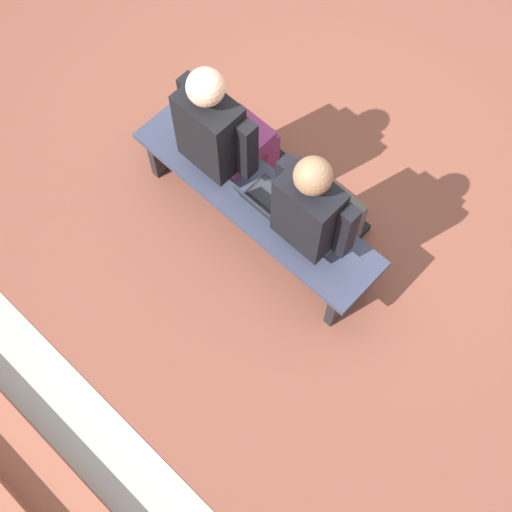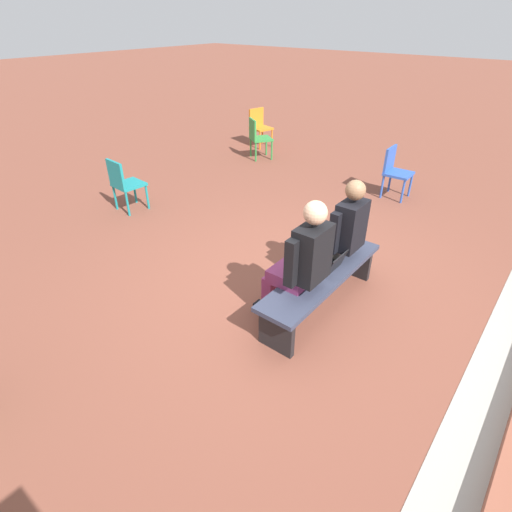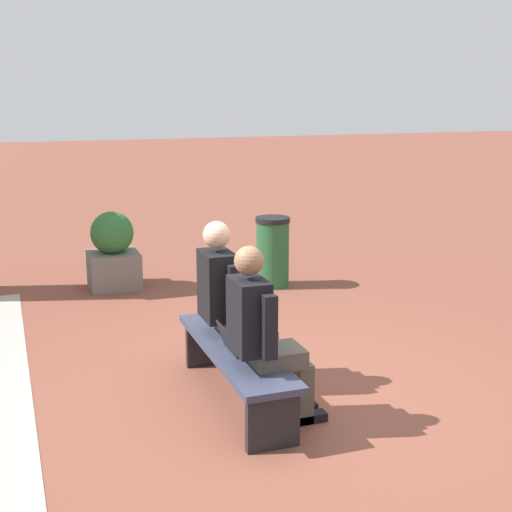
{
  "view_description": "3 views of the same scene",
  "coord_description": "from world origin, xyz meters",
  "px_view_note": "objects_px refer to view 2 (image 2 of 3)",
  "views": [
    {
      "loc": [
        -1.37,
        1.97,
        4.32
      ],
      "look_at": [
        -0.21,
        0.74,
        0.64
      ],
      "focal_mm": 50.0,
      "sensor_mm": 36.0,
      "label": 1
    },
    {
      "loc": [
        3.22,
        1.97,
        2.74
      ],
      "look_at": [
        0.65,
        -0.1,
        0.72
      ],
      "focal_mm": 28.0,
      "sensor_mm": 36.0,
      "label": 2
    },
    {
      "loc": [
        -4.76,
        1.97,
        2.37
      ],
      "look_at": [
        0.6,
        0.04,
        1.03
      ],
      "focal_mm": 50.0,
      "sensor_mm": 36.0,
      "label": 3
    }
  ],
  "objects_px": {
    "laptop": "(329,265)",
    "plastic_chair_mid_courtyard": "(124,182)",
    "person_adult": "(301,261)",
    "person_student": "(340,233)",
    "plastic_chair_near_bench_left": "(258,136)",
    "plastic_chair_far_left": "(259,125)",
    "plastic_chair_far_right": "(395,169)",
    "bench": "(322,280)"
  },
  "relations": [
    {
      "from": "person_adult",
      "to": "plastic_chair_near_bench_left",
      "type": "distance_m",
      "value": 5.39
    },
    {
      "from": "bench",
      "to": "plastic_chair_far_left",
      "type": "bearing_deg",
      "value": -135.58
    },
    {
      "from": "person_student",
      "to": "laptop",
      "type": "height_order",
      "value": "person_student"
    },
    {
      "from": "plastic_chair_mid_courtyard",
      "to": "laptop",
      "type": "bearing_deg",
      "value": 88.13
    },
    {
      "from": "bench",
      "to": "person_adult",
      "type": "relative_size",
      "value": 1.31
    },
    {
      "from": "laptop",
      "to": "plastic_chair_far_left",
      "type": "relative_size",
      "value": 0.38
    },
    {
      "from": "plastic_chair_far_right",
      "to": "plastic_chair_mid_courtyard",
      "type": "distance_m",
      "value": 4.43
    },
    {
      "from": "person_adult",
      "to": "plastic_chair_far_left",
      "type": "distance_m",
      "value": 6.36
    },
    {
      "from": "laptop",
      "to": "plastic_chair_mid_courtyard",
      "type": "relative_size",
      "value": 0.38
    },
    {
      "from": "bench",
      "to": "person_student",
      "type": "distance_m",
      "value": 0.57
    },
    {
      "from": "laptop",
      "to": "bench",
      "type": "bearing_deg",
      "value": -7.16
    },
    {
      "from": "person_adult",
      "to": "plastic_chair_mid_courtyard",
      "type": "relative_size",
      "value": 1.63
    },
    {
      "from": "plastic_chair_near_bench_left",
      "to": "plastic_chair_far_left",
      "type": "relative_size",
      "value": 1.0
    },
    {
      "from": "bench",
      "to": "plastic_chair_far_right",
      "type": "bearing_deg",
      "value": -169.51
    },
    {
      "from": "person_adult",
      "to": "laptop",
      "type": "xyz_separation_m",
      "value": [
        -0.43,
        0.08,
        -0.23
      ]
    },
    {
      "from": "person_student",
      "to": "plastic_chair_far_left",
      "type": "xyz_separation_m",
      "value": [
        -3.97,
        -4.24,
        -0.23
      ]
    },
    {
      "from": "plastic_chair_far_left",
      "to": "plastic_chair_mid_courtyard",
      "type": "distance_m",
      "value": 4.23
    },
    {
      "from": "person_student",
      "to": "plastic_chair_far_left",
      "type": "relative_size",
      "value": 1.59
    },
    {
      "from": "bench",
      "to": "person_student",
      "type": "bearing_deg",
      "value": -171.24
    },
    {
      "from": "laptop",
      "to": "plastic_chair_mid_courtyard",
      "type": "bearing_deg",
      "value": -91.87
    },
    {
      "from": "plastic_chair_far_left",
      "to": "plastic_chair_near_bench_left",
      "type": "bearing_deg",
      "value": 36.46
    },
    {
      "from": "person_student",
      "to": "plastic_chair_mid_courtyard",
      "type": "bearing_deg",
      "value": -86.58
    },
    {
      "from": "plastic_chair_near_bench_left",
      "to": "plastic_chair_far_left",
      "type": "xyz_separation_m",
      "value": [
        -0.79,
        -0.58,
        0.0
      ]
    },
    {
      "from": "person_adult",
      "to": "plastic_chair_mid_courtyard",
      "type": "height_order",
      "value": "person_adult"
    },
    {
      "from": "laptop",
      "to": "plastic_chair_far_left",
      "type": "height_order",
      "value": "plastic_chair_far_left"
    },
    {
      "from": "plastic_chair_far_right",
      "to": "plastic_chair_mid_courtyard",
      "type": "xyz_separation_m",
      "value": [
        3.21,
        -3.05,
        0.0
      ]
    },
    {
      "from": "bench",
      "to": "plastic_chair_mid_courtyard",
      "type": "height_order",
      "value": "plastic_chair_mid_courtyard"
    },
    {
      "from": "person_adult",
      "to": "person_student",
      "type": "bearing_deg",
      "value": 179.83
    },
    {
      "from": "person_adult",
      "to": "plastic_chair_far_right",
      "type": "xyz_separation_m",
      "value": [
        -3.76,
        -0.56,
        -0.25
      ]
    },
    {
      "from": "person_student",
      "to": "plastic_chair_mid_courtyard",
      "type": "xyz_separation_m",
      "value": [
        0.22,
        -3.62,
        -0.23
      ]
    },
    {
      "from": "plastic_chair_far_right",
      "to": "plastic_chair_near_bench_left",
      "type": "xyz_separation_m",
      "value": [
        -0.19,
        -3.09,
        0.0
      ]
    },
    {
      "from": "bench",
      "to": "plastic_chair_far_left",
      "type": "relative_size",
      "value": 2.14
    },
    {
      "from": "person_student",
      "to": "plastic_chair_near_bench_left",
      "type": "height_order",
      "value": "person_student"
    },
    {
      "from": "person_adult",
      "to": "plastic_chair_near_bench_left",
      "type": "height_order",
      "value": "person_adult"
    },
    {
      "from": "person_student",
      "to": "plastic_chair_near_bench_left",
      "type": "xyz_separation_m",
      "value": [
        -3.18,
        -3.66,
        -0.23
      ]
    },
    {
      "from": "laptop",
      "to": "plastic_chair_near_bench_left",
      "type": "relative_size",
      "value": 0.38
    },
    {
      "from": "person_student",
      "to": "person_adult",
      "type": "xyz_separation_m",
      "value": [
        0.77,
        -0.0,
        0.02
      ]
    },
    {
      "from": "bench",
      "to": "laptop",
      "type": "xyz_separation_m",
      "value": [
        -0.1,
        0.01,
        0.15
      ]
    },
    {
      "from": "person_adult",
      "to": "laptop",
      "type": "relative_size",
      "value": 4.29
    },
    {
      "from": "plastic_chair_far_left",
      "to": "plastic_chair_mid_courtyard",
      "type": "xyz_separation_m",
      "value": [
        4.18,
        0.62,
        0.0
      ]
    },
    {
      "from": "plastic_chair_mid_courtyard",
      "to": "plastic_chair_far_right",
      "type": "bearing_deg",
      "value": 136.39
    },
    {
      "from": "laptop",
      "to": "person_student",
      "type": "bearing_deg",
      "value": -166.84
    }
  ]
}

